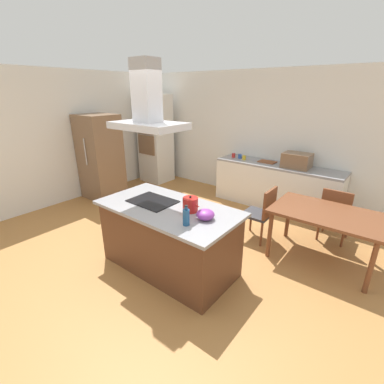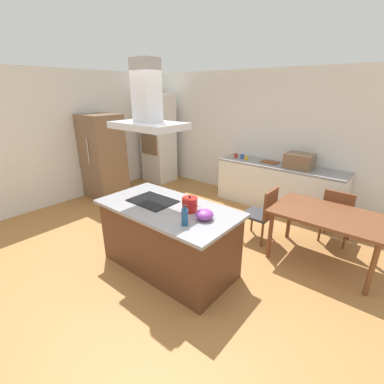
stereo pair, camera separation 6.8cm
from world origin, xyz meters
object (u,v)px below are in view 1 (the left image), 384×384
object	(u,v)px
coffee_mug_red	(234,155)
chair_at_left_end	(262,211)
mixing_bowl	(205,214)
cutting_board	(267,162)
olive_oil_bottle	(186,217)
countertop_microwave	(297,160)
cooktop	(153,201)
range_hood	(147,107)
coffee_mug_blue	(240,156)
chair_facing_back_wall	(336,212)
coffee_mug_yellow	(244,158)
refrigerator	(101,157)
dining_table	(327,218)
wall_oven_stack	(155,139)
tea_kettle	(190,204)

from	to	relation	value
coffee_mug_red	chair_at_left_end	distance (m)	2.03
mixing_bowl	cutting_board	size ratio (longest dim) A/B	0.62
olive_oil_bottle	countertop_microwave	bearing A→B (deg)	87.19
mixing_bowl	cooktop	bearing A→B (deg)	-179.23
cooktop	range_hood	world-z (taller)	range_hood
coffee_mug_blue	chair_facing_back_wall	world-z (taller)	coffee_mug_blue
coffee_mug_yellow	range_hood	size ratio (longest dim) A/B	0.10
olive_oil_bottle	mixing_bowl	xyz separation A→B (m)	(0.08, 0.25, -0.04)
coffee_mug_blue	refrigerator	distance (m)	3.04
dining_table	wall_oven_stack	bearing A→B (deg)	165.01
mixing_bowl	coffee_mug_yellow	size ratio (longest dim) A/B	2.34
coffee_mug_yellow	refrigerator	bearing A→B (deg)	-145.05
dining_table	chair_at_left_end	world-z (taller)	chair_at_left_end
coffee_mug_red	countertop_microwave	bearing A→B (deg)	0.24
cutting_board	refrigerator	bearing A→B (deg)	-148.00
mixing_bowl	refrigerator	world-z (taller)	refrigerator
mixing_bowl	countertop_microwave	distance (m)	2.87
coffee_mug_yellow	wall_oven_stack	xyz separation A→B (m)	(-2.48, -0.18, 0.16)
coffee_mug_blue	cutting_board	distance (m)	0.61
coffee_mug_red	wall_oven_stack	xyz separation A→B (m)	(-2.19, -0.23, 0.16)
olive_oil_bottle	cutting_board	size ratio (longest dim) A/B	0.69
tea_kettle	cooktop	bearing A→B (deg)	-172.46
countertop_microwave	cutting_board	world-z (taller)	countertop_microwave
coffee_mug_red	refrigerator	size ratio (longest dim) A/B	0.05
coffee_mug_yellow	dining_table	world-z (taller)	coffee_mug_yellow
olive_oil_bottle	mixing_bowl	bearing A→B (deg)	72.25
wall_oven_stack	chair_facing_back_wall	distance (m)	4.55
coffee_mug_red	coffee_mug_blue	bearing A→B (deg)	2.91
countertop_microwave	coffee_mug_yellow	bearing A→B (deg)	-176.89
mixing_bowl	chair_facing_back_wall	bearing A→B (deg)	64.55
coffee_mug_blue	chair_at_left_end	bearing A→B (deg)	-49.56
cutting_board	chair_at_left_end	size ratio (longest dim) A/B	0.38
cutting_board	coffee_mug_blue	bearing A→B (deg)	-175.51
cooktop	cutting_board	xyz separation A→B (m)	(0.33, 2.93, 0.00)
wall_oven_stack	countertop_microwave	bearing A→B (deg)	3.76
cutting_board	range_hood	bearing A→B (deg)	-96.41
coffee_mug_red	chair_facing_back_wall	distance (m)	2.45
cutting_board	refrigerator	distance (m)	3.58
chair_facing_back_wall	coffee_mug_red	bearing A→B (deg)	161.58
coffee_mug_yellow	cooktop	bearing A→B (deg)	-87.01
coffee_mug_yellow	wall_oven_stack	world-z (taller)	wall_oven_stack
olive_oil_bottle	range_hood	bearing A→B (deg)	162.97
mixing_bowl	wall_oven_stack	distance (m)	4.37
mixing_bowl	range_hood	world-z (taller)	range_hood
cooktop	olive_oil_bottle	distance (m)	0.82
countertop_microwave	olive_oil_bottle	bearing A→B (deg)	-92.81
mixing_bowl	coffee_mug_blue	world-z (taller)	mixing_bowl
chair_facing_back_wall	refrigerator	bearing A→B (deg)	-166.71
range_hood	coffee_mug_blue	bearing A→B (deg)	95.60
cooktop	tea_kettle	distance (m)	0.60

